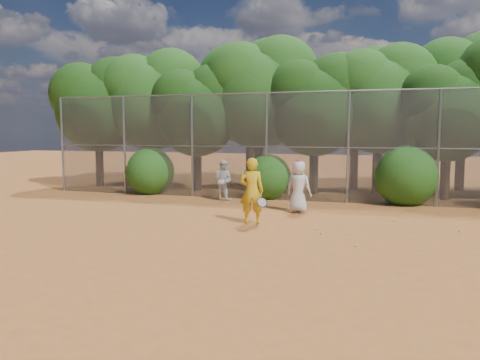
% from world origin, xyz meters
% --- Properties ---
extents(ground, '(80.00, 80.00, 0.00)m').
position_xyz_m(ground, '(0.00, 0.00, 0.00)').
color(ground, '#AD5E27').
rests_on(ground, ground).
extents(fence_back, '(20.05, 0.09, 4.03)m').
position_xyz_m(fence_back, '(-0.12, 6.00, 2.05)').
color(fence_back, gray).
rests_on(fence_back, ground).
extents(tree_0, '(4.38, 3.81, 6.00)m').
position_xyz_m(tree_0, '(-9.44, 8.04, 3.93)').
color(tree_0, black).
rests_on(tree_0, ground).
extents(tree_1, '(4.64, 4.03, 6.35)m').
position_xyz_m(tree_1, '(-6.94, 8.54, 4.16)').
color(tree_1, black).
rests_on(tree_1, ground).
extents(tree_2, '(3.99, 3.47, 5.47)m').
position_xyz_m(tree_2, '(-4.45, 7.83, 3.58)').
color(tree_2, black).
rests_on(tree_2, ground).
extents(tree_3, '(4.89, 4.26, 6.70)m').
position_xyz_m(tree_3, '(-1.94, 8.84, 4.40)').
color(tree_3, black).
rests_on(tree_3, ground).
extents(tree_4, '(4.19, 3.64, 5.73)m').
position_xyz_m(tree_4, '(0.55, 8.24, 3.76)').
color(tree_4, black).
rests_on(tree_4, ground).
extents(tree_5, '(4.51, 3.92, 6.17)m').
position_xyz_m(tree_5, '(3.06, 9.04, 4.05)').
color(tree_5, black).
rests_on(tree_5, ground).
extents(tree_6, '(3.86, 3.36, 5.29)m').
position_xyz_m(tree_6, '(5.55, 8.03, 3.47)').
color(tree_6, black).
rests_on(tree_6, ground).
extents(tree_9, '(4.83, 4.20, 6.62)m').
position_xyz_m(tree_9, '(-7.94, 10.84, 4.34)').
color(tree_9, black).
rests_on(tree_9, ground).
extents(tree_10, '(5.15, 4.48, 7.06)m').
position_xyz_m(tree_10, '(-2.93, 11.05, 4.63)').
color(tree_10, black).
rests_on(tree_10, ground).
extents(tree_11, '(4.64, 4.03, 6.35)m').
position_xyz_m(tree_11, '(2.06, 10.64, 4.16)').
color(tree_11, black).
rests_on(tree_11, ground).
extents(tree_12, '(5.02, 4.37, 6.88)m').
position_xyz_m(tree_12, '(6.56, 11.24, 4.51)').
color(tree_12, black).
rests_on(tree_12, ground).
extents(bush_0, '(2.00, 2.00, 2.00)m').
position_xyz_m(bush_0, '(-6.00, 6.30, 1.00)').
color(bush_0, '#1B4B12').
rests_on(bush_0, ground).
extents(bush_1, '(1.80, 1.80, 1.80)m').
position_xyz_m(bush_1, '(-1.00, 6.30, 0.90)').
color(bush_1, '#1B4B12').
rests_on(bush_1, ground).
extents(bush_2, '(2.20, 2.20, 2.20)m').
position_xyz_m(bush_2, '(4.00, 6.30, 1.10)').
color(bush_2, '#1B4B12').
rests_on(bush_2, ground).
extents(player_yellow, '(0.90, 0.65, 1.86)m').
position_xyz_m(player_yellow, '(-0.33, 1.38, 0.93)').
color(player_yellow, gold).
rests_on(player_yellow, ground).
extents(player_teen, '(0.91, 0.70, 1.69)m').
position_xyz_m(player_teen, '(0.64, 3.53, 0.84)').
color(player_teen, silver).
rests_on(player_teen, ground).
extents(player_white, '(0.91, 0.83, 1.52)m').
position_xyz_m(player_white, '(-2.52, 5.40, 0.76)').
color(player_white, white).
rests_on(player_white, ground).
extents(ball_0, '(0.07, 0.07, 0.07)m').
position_xyz_m(ball_0, '(1.71, 0.56, 0.03)').
color(ball_0, yellow).
rests_on(ball_0, ground).
extents(ball_1, '(0.07, 0.07, 0.07)m').
position_xyz_m(ball_1, '(3.53, 2.87, 0.03)').
color(ball_1, yellow).
rests_on(ball_1, ground).
extents(ball_2, '(0.07, 0.07, 0.07)m').
position_xyz_m(ball_2, '(2.62, -0.53, 0.03)').
color(ball_2, yellow).
rests_on(ball_2, ground).
extents(ball_3, '(0.07, 0.07, 0.07)m').
position_xyz_m(ball_3, '(5.09, 1.79, 0.03)').
color(ball_3, yellow).
rests_on(ball_3, ground).
extents(ball_4, '(0.07, 0.07, 0.07)m').
position_xyz_m(ball_4, '(1.53, 0.99, 0.03)').
color(ball_4, yellow).
rests_on(ball_4, ground).
extents(ball_5, '(0.07, 0.07, 0.07)m').
position_xyz_m(ball_5, '(3.82, 4.21, 0.03)').
color(ball_5, yellow).
rests_on(ball_5, ground).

